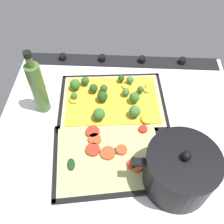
# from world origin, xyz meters

# --- Properties ---
(ground_plane) EXTENTS (0.81, 0.72, 0.03)m
(ground_plane) POSITION_xyz_m (0.00, 0.00, -0.01)
(ground_plane) COLOR white
(stove_control_panel) EXTENTS (0.78, 0.07, 0.03)m
(stove_control_panel) POSITION_xyz_m (0.00, -0.33, 0.01)
(stove_control_panel) COLOR black
(stove_control_panel) RESTS_ON ground_plane
(baking_tray_front) EXTENTS (0.39, 0.30, 0.01)m
(baking_tray_front) POSITION_xyz_m (0.03, -0.10, 0.00)
(baking_tray_front) COLOR black
(baking_tray_front) RESTS_ON ground_plane
(broccoli_pizza) EXTENTS (0.36, 0.27, 0.06)m
(broccoli_pizza) POSITION_xyz_m (0.03, -0.10, 0.02)
(broccoli_pizza) COLOR #D3B77F
(broccoli_pizza) RESTS_ON baking_tray_front
(baking_tray_back) EXTENTS (0.37, 0.30, 0.01)m
(baking_tray_back) POSITION_xyz_m (0.03, 0.12, 0.00)
(baking_tray_back) COLOR black
(baking_tray_back) RESTS_ON ground_plane
(veggie_pizza_back) EXTENTS (0.34, 0.27, 0.02)m
(veggie_pizza_back) POSITION_xyz_m (0.03, 0.12, 0.01)
(veggie_pizza_back) COLOR #B8BE75
(veggie_pizza_back) RESTS_ON baking_tray_back
(cooking_pot) EXTENTS (0.26, 0.19, 0.16)m
(cooking_pot) POSITION_xyz_m (-0.16, 0.18, 0.07)
(cooking_pot) COLOR black
(cooking_pot) RESTS_ON ground_plane
(oil_bottle) EXTENTS (0.05, 0.05, 0.24)m
(oil_bottle) POSITION_xyz_m (0.27, -0.07, 0.10)
(oil_bottle) COLOR #476B2D
(oil_bottle) RESTS_ON ground_plane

